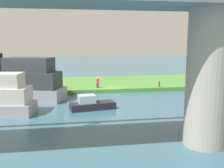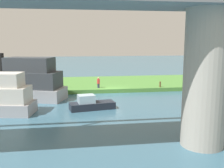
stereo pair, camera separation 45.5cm
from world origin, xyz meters
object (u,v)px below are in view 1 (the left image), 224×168
person_on_bank (98,82)px  skiff_small (22,83)px  bridge_pylon (208,79)px  houseboat_blue (91,104)px  mooring_post (159,84)px

person_on_bank → skiff_small: bearing=19.3°
bridge_pylon → houseboat_blue: bridge_pylon is taller
mooring_post → skiff_small: 16.98m
person_on_bank → skiff_small: (8.75, 3.06, 0.69)m
mooring_post → person_on_bank: bearing=-4.1°
mooring_post → houseboat_blue: houseboat_blue is taller
mooring_post → skiff_small: bearing=8.4°
bridge_pylon → houseboat_blue: (6.26, -9.65, -3.65)m
houseboat_blue → skiff_small: 9.13m
person_on_bank → houseboat_blue: person_on_bank is taller
person_on_bank → houseboat_blue: size_ratio=0.31×
bridge_pylon → skiff_small: (13.45, -15.10, -2.26)m
person_on_bank → mooring_post: bearing=175.9°
houseboat_blue → skiff_small: size_ratio=0.42×
mooring_post → houseboat_blue: 12.43m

